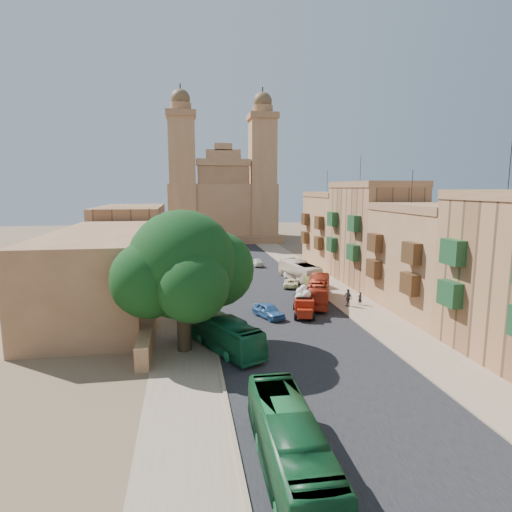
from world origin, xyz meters
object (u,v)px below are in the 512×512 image
object	(u,v)px
street_tree_c	(181,253)
car_blue_b	(212,247)
street_tree_d	(181,241)
car_blue_a	(268,311)
car_white_a	(236,269)
olive_pickup	(314,287)
ficus_tree	(184,269)
street_tree_b	(180,268)
red_truck	(304,302)
pedestrian_a	(360,299)
car_dkblue	(232,260)
church	(222,202)
car_cream	(291,283)
street_tree_a	(179,287)
bus_green_south	(290,445)
car_white_b	(256,262)
bus_cream_east	(299,271)
pedestrian_c	(348,298)
bus_red_east	(318,291)
bus_green_north	(222,332)

from	to	relation	value
street_tree_c	car_blue_b	world-z (taller)	street_tree_c
street_tree_d	car_blue_a	xyz separation A→B (m)	(8.84, -36.49, -2.84)
car_white_a	olive_pickup	bearing A→B (deg)	-52.70
car_white_a	ficus_tree	bearing A→B (deg)	-94.18
street_tree_b	street_tree_c	size ratio (longest dim) A/B	0.96
ficus_tree	car_blue_a	bearing A→B (deg)	42.31
red_truck	pedestrian_a	size ratio (longest dim) A/B	3.67
ficus_tree	car_dkblue	xyz separation A→B (m)	(8.04, 39.17, -5.96)
street_tree_b	church	bearing A→B (deg)	79.62
church	car_cream	size ratio (longest dim) A/B	8.80
red_truck	street_tree_a	bearing A→B (deg)	179.18
car_blue_b	car_dkblue	bearing A→B (deg)	-98.15
church	street_tree_b	bearing A→B (deg)	-100.38
church	car_dkblue	world-z (taller)	church
red_truck	bus_green_south	distance (m)	25.17
car_white_a	car_white_b	xyz separation A→B (m)	(3.88, 4.69, 0.13)
bus_cream_east	car_dkblue	bearing A→B (deg)	-72.28
car_cream	car_dkblue	xyz separation A→B (m)	(-5.82, 18.82, 0.14)
car_blue_b	pedestrian_a	bearing A→B (deg)	-89.38
street_tree_d	bus_cream_east	size ratio (longest dim) A/B	0.53
pedestrian_a	pedestrian_c	bearing A→B (deg)	-0.10
olive_pickup	bus_red_east	size ratio (longest dim) A/B	0.44
street_tree_a	street_tree_c	distance (m)	24.00
car_blue_a	street_tree_a	bearing A→B (deg)	154.05
street_tree_a	church	bearing A→B (deg)	81.46
bus_green_south	bus_red_east	world-z (taller)	bus_green_south
ficus_tree	car_blue_b	world-z (taller)	ficus_tree
olive_pickup	pedestrian_a	world-z (taller)	olive_pickup
bus_green_north	car_blue_b	distance (m)	57.60
street_tree_b	car_dkblue	distance (m)	21.17
car_dkblue	pedestrian_a	bearing A→B (deg)	-83.12
red_truck	olive_pickup	distance (m)	9.33
ficus_tree	bus_cream_east	size ratio (longest dim) A/B	1.12
pedestrian_a	church	bearing A→B (deg)	-93.44
street_tree_c	car_blue_b	bearing A→B (deg)	76.05
olive_pickup	street_tree_b	bearing A→B (deg)	167.43
red_truck	car_white_a	bearing A→B (deg)	99.90
car_blue_a	church	bearing A→B (deg)	66.22
street_tree_b	car_cream	bearing A→B (deg)	1.43
car_blue_a	car_white_a	world-z (taller)	car_blue_a
bus_red_east	car_white_b	bearing A→B (deg)	-62.49
bus_cream_east	car_white_b	distance (m)	13.13
car_white_b	bus_green_south	bearing A→B (deg)	68.67
street_tree_a	bus_green_north	xyz separation A→B (m)	(3.50, -8.19, -2.01)
olive_pickup	bus_cream_east	size ratio (longest dim) A/B	0.44
bus_green_north	car_blue_a	world-z (taller)	bus_green_north
bus_green_north	bus_cream_east	distance (m)	27.27
ficus_tree	bus_green_south	bearing A→B (deg)	-74.26
ficus_tree	street_tree_c	distance (m)	32.19
bus_red_east	pedestrian_c	world-z (taller)	bus_red_east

